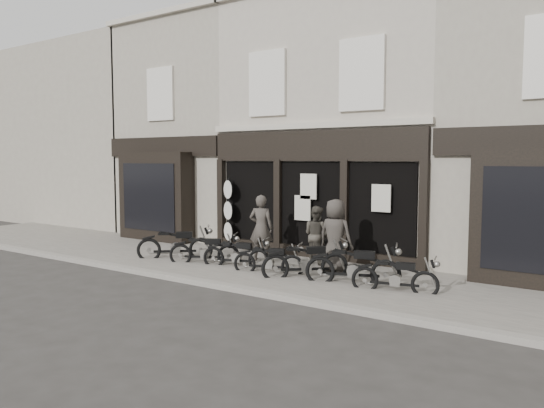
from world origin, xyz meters
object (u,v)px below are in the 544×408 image
Objects in this scene: man_right at (335,236)px; motorcycle_6 at (396,280)px; motorcycle_4 at (306,265)px; motorcycle_3 at (269,263)px; motorcycle_5 at (354,270)px; motorcycle_0 at (176,247)px; man_centre at (316,235)px; advert_sign_post at (229,216)px; man_left at (261,228)px; motorcycle_2 at (237,257)px; motorcycle_1 at (205,253)px.

motorcycle_6 is at bearing 155.02° from man_right.
motorcycle_3 is at bearing 143.43° from motorcycle_4.
motorcycle_3 is 2.35m from motorcycle_5.
motorcycle_0 is 1.14× the size of man_centre.
motorcycle_6 is 1.01× the size of man_right.
advert_sign_post reaches higher than man_right.
motorcycle_4 is at bearing 162.34° from motorcycle_5.
motorcycle_4 is at bearing -2.27° from advert_sign_post.
man_centre is at bearing -179.54° from man_left.
advert_sign_post is at bearing 148.23° from motorcycle_6.
motorcycle_0 is 4.25m from man_centre.
man_right is at bearing 9.44° from advert_sign_post.
motorcycle_6 is 0.79× the size of advert_sign_post.
advert_sign_post reaches higher than man_centre.
motorcycle_2 is at bearing 136.85° from motorcycle_4.
motorcycle_4 is 0.94× the size of motorcycle_6.
man_left is (0.10, 1.00, 0.70)m from motorcycle_2.
advert_sign_post reaches higher than motorcycle_0.
motorcycle_5 is at bearing -17.34° from motorcycle_2.
motorcycle_5 is 1.44m from man_right.
motorcycle_0 is at bearing 163.87° from motorcycle_2.
man_right is at bearing -29.53° from motorcycle_0.
motorcycle_0 is at bearing 166.12° from motorcycle_6.
motorcycle_1 is 2.23m from motorcycle_3.
advert_sign_post is (-4.26, 2.12, 0.76)m from motorcycle_4.
man_centre is (2.66, 1.69, 0.55)m from motorcycle_1.
man_right is (4.85, 0.94, 0.65)m from motorcycle_0.
motorcycle_0 is 0.99× the size of motorcycle_2.
motorcycle_6 is (4.64, -0.12, -0.00)m from motorcycle_2.
man_centre is (-3.01, 1.68, 0.57)m from motorcycle_6.
motorcycle_6 is at bearing 165.13° from man_centre.
motorcycle_6 is 4.72m from man_left.
motorcycle_0 is 6.91m from motorcycle_6.
motorcycle_3 is 3.99m from advert_sign_post.
motorcycle_5 is (3.53, 0.02, 0.06)m from motorcycle_2.
motorcycle_3 is at bearing -24.33° from motorcycle_2.
man_centre reaches higher than motorcycle_2.
motorcycle_0 is at bearing 4.15° from man_left.
motorcycle_2 is at bearing -21.86° from advert_sign_post.
motorcycle_4 is at bearing -18.48° from motorcycle_2.
man_right reaches higher than motorcycle_4.
motorcycle_1 is at bearing 139.52° from motorcycle_4.
man_left is 2.38m from advert_sign_post.
man_right is 0.78× the size of advert_sign_post.
motorcycle_6 is (3.45, 0.02, 0.01)m from motorcycle_3.
man_left is at bearing 152.78° from motorcycle_6.
man_left is 2.48m from man_right.
man_right is (3.61, 1.02, 0.68)m from motorcycle_1.
man_right is at bearing 158.94° from man_centre.
advert_sign_post reaches higher than man_left.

